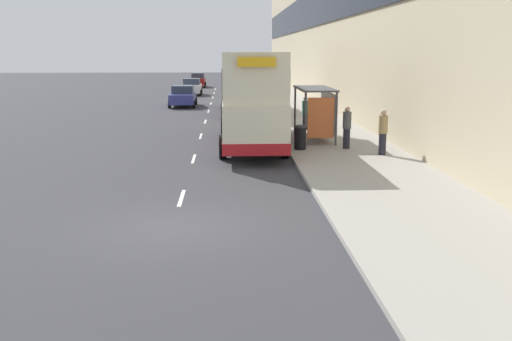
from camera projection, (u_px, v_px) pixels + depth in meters
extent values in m
plane|color=#38383D|center=(173.00, 227.00, 14.26)|extent=(220.00, 220.00, 0.00)
cube|color=#A39E93|center=(283.00, 99.00, 52.20)|extent=(5.00, 93.00, 0.14)
cube|color=black|center=(311.00, 9.00, 50.69)|extent=(0.12, 89.28, 3.24)
cube|color=silver|center=(182.00, 198.00, 17.10)|extent=(0.12, 2.00, 0.01)
cube|color=silver|center=(194.00, 159.00, 23.35)|extent=(0.12, 2.00, 0.01)
cube|color=silver|center=(201.00, 136.00, 29.61)|extent=(0.12, 2.00, 0.01)
cube|color=silver|center=(205.00, 122.00, 35.86)|extent=(0.12, 2.00, 0.01)
cube|color=silver|center=(209.00, 111.00, 42.11)|extent=(0.12, 2.00, 0.01)
cube|color=silver|center=(211.00, 104.00, 48.37)|extent=(0.12, 2.00, 0.01)
cube|color=silver|center=(213.00, 98.00, 54.62)|extent=(0.12, 2.00, 0.01)
cube|color=silver|center=(214.00, 93.00, 60.87)|extent=(0.12, 2.00, 0.01)
cube|color=silver|center=(215.00, 89.00, 67.13)|extent=(0.12, 2.00, 0.01)
cube|color=#4C4C51|center=(315.00, 89.00, 27.32)|extent=(1.60, 4.20, 0.08)
cylinder|color=#4C4C51|center=(305.00, 119.00, 25.58)|extent=(0.10, 0.10, 2.40)
cylinder|color=#4C4C51|center=(295.00, 110.00, 29.49)|extent=(0.10, 0.10, 2.40)
cylinder|color=#4C4C51|center=(336.00, 119.00, 25.65)|extent=(0.10, 0.10, 2.40)
cylinder|color=#4C4C51|center=(322.00, 110.00, 29.56)|extent=(0.10, 0.10, 2.40)
cube|color=#99A8B2|center=(328.00, 112.00, 27.58)|extent=(0.04, 3.68, 1.92)
cube|color=#D86633|center=(321.00, 118.00, 25.66)|extent=(1.19, 0.10, 1.82)
cube|color=maroon|center=(319.00, 130.00, 27.74)|extent=(0.36, 2.80, 0.08)
cube|color=beige|center=(250.00, 115.00, 26.60)|extent=(2.55, 11.30, 1.85)
cube|color=beige|center=(250.00, 74.00, 26.21)|extent=(2.50, 10.96, 1.95)
cube|color=#B2191E|center=(250.00, 130.00, 26.74)|extent=(2.58, 11.35, 0.45)
cube|color=#2D3847|center=(250.00, 107.00, 26.52)|extent=(2.58, 10.62, 0.81)
cube|color=#2D3847|center=(250.00, 76.00, 26.23)|extent=(2.55, 10.62, 0.94)
cube|color=yellow|center=(257.00, 62.00, 20.58)|extent=(1.40, 0.08, 0.36)
cylinder|color=black|center=(224.00, 124.00, 30.48)|extent=(0.30, 1.00, 1.00)
cylinder|color=black|center=(271.00, 124.00, 30.60)|extent=(0.30, 1.00, 1.00)
cylinder|color=black|center=(223.00, 147.00, 23.30)|extent=(0.30, 1.00, 1.00)
cylinder|color=black|center=(285.00, 146.00, 23.42)|extent=(0.30, 1.00, 1.00)
cube|color=beige|center=(241.00, 93.00, 40.96)|extent=(2.55, 10.75, 1.85)
cube|color=beige|center=(241.00, 66.00, 40.57)|extent=(2.50, 10.42, 1.95)
cube|color=#B2191E|center=(241.00, 103.00, 41.10)|extent=(2.58, 10.80, 0.45)
cube|color=#2D3847|center=(241.00, 88.00, 40.88)|extent=(2.58, 10.10, 0.81)
cube|color=#2D3847|center=(241.00, 67.00, 40.59)|extent=(2.55, 10.10, 0.94)
cube|color=yellow|center=(243.00, 58.00, 35.21)|extent=(1.40, 0.08, 0.36)
cylinder|color=black|center=(224.00, 101.00, 44.66)|extent=(0.30, 1.00, 1.00)
cylinder|color=black|center=(256.00, 101.00, 44.78)|extent=(0.30, 1.00, 1.00)
cylinder|color=black|center=(223.00, 110.00, 37.83)|extent=(0.30, 1.00, 1.00)
cylinder|color=black|center=(262.00, 110.00, 37.95)|extent=(0.30, 1.00, 1.00)
cube|color=#B7B799|center=(239.00, 78.00, 81.87)|extent=(1.73, 4.12, 0.77)
cube|color=#2D3847|center=(239.00, 73.00, 81.53)|extent=(1.53, 1.98, 0.63)
cylinder|color=black|center=(233.00, 80.00, 83.16)|extent=(0.20, 0.60, 0.60)
cylinder|color=black|center=(245.00, 80.00, 83.24)|extent=(0.20, 0.60, 0.60)
cylinder|color=black|center=(233.00, 81.00, 80.66)|extent=(0.20, 0.60, 0.60)
cylinder|color=black|center=(245.00, 81.00, 80.75)|extent=(0.20, 0.60, 0.60)
cube|color=silver|center=(192.00, 88.00, 57.78)|extent=(1.83, 4.16, 0.75)
cube|color=#2D3847|center=(192.00, 82.00, 57.84)|extent=(1.61, 2.00, 0.61)
cylinder|color=black|center=(200.00, 93.00, 56.64)|extent=(0.20, 0.60, 0.60)
cylinder|color=black|center=(182.00, 93.00, 56.55)|extent=(0.20, 0.60, 0.60)
cylinder|color=black|center=(201.00, 91.00, 59.16)|extent=(0.20, 0.60, 0.60)
cylinder|color=black|center=(184.00, 91.00, 59.07)|extent=(0.20, 0.60, 0.60)
cube|color=maroon|center=(198.00, 81.00, 70.90)|extent=(1.73, 4.07, 0.79)
cube|color=#2D3847|center=(198.00, 76.00, 70.95)|extent=(1.52, 1.95, 0.64)
cylinder|color=black|center=(205.00, 85.00, 69.79)|extent=(0.20, 0.60, 0.60)
cylinder|color=black|center=(190.00, 85.00, 69.71)|extent=(0.20, 0.60, 0.60)
cylinder|color=black|center=(205.00, 84.00, 72.26)|extent=(0.20, 0.60, 0.60)
cylinder|color=black|center=(192.00, 84.00, 72.17)|extent=(0.20, 0.60, 0.60)
cube|color=navy|center=(183.00, 98.00, 45.67)|extent=(1.90, 4.50, 0.75)
cube|color=#2D3847|center=(183.00, 89.00, 45.75)|extent=(1.67, 2.16, 0.62)
cylinder|color=black|center=(194.00, 104.00, 44.42)|extent=(0.20, 0.60, 0.60)
cylinder|color=black|center=(170.00, 104.00, 44.33)|extent=(0.20, 0.60, 0.60)
cylinder|color=black|center=(196.00, 101.00, 47.15)|extent=(0.20, 0.60, 0.60)
cylinder|color=black|center=(173.00, 101.00, 47.06)|extent=(0.20, 0.60, 0.60)
cylinder|color=#23232D|center=(326.00, 129.00, 28.47)|extent=(0.27, 0.27, 0.79)
cylinder|color=#997F51|center=(326.00, 114.00, 28.32)|extent=(0.33, 0.33, 0.66)
sphere|color=tan|center=(326.00, 106.00, 28.23)|extent=(0.21, 0.21, 0.21)
cylinder|color=#23232D|center=(305.00, 122.00, 31.19)|extent=(0.29, 0.29, 0.85)
cylinder|color=#337260|center=(305.00, 107.00, 31.03)|extent=(0.36, 0.36, 0.71)
sphere|color=tan|center=(306.00, 99.00, 30.94)|extent=(0.23, 0.23, 0.23)
cylinder|color=#23232D|center=(382.00, 144.00, 23.48)|extent=(0.30, 0.30, 0.89)
cylinder|color=#997F51|center=(383.00, 124.00, 23.32)|extent=(0.37, 0.37, 0.74)
sphere|color=tan|center=(384.00, 112.00, 23.22)|extent=(0.24, 0.24, 0.24)
cylinder|color=#23232D|center=(346.00, 138.00, 24.99)|extent=(0.30, 0.30, 0.88)
cylinder|color=#4C4C51|center=(347.00, 120.00, 24.82)|extent=(0.37, 0.37, 0.74)
sphere|color=tan|center=(347.00, 109.00, 24.72)|extent=(0.24, 0.24, 0.24)
cylinder|color=black|center=(300.00, 138.00, 24.77)|extent=(0.52, 0.52, 0.95)
cylinder|color=#2D2D33|center=(300.00, 126.00, 24.66)|extent=(0.55, 0.55, 0.10)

